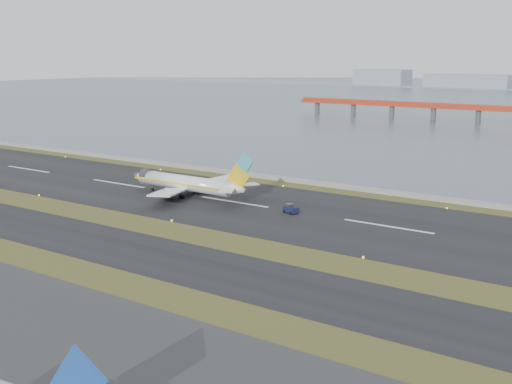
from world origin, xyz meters
TOP-DOWN VIEW (x-y plane):
  - ground at (0.00, 0.00)m, footprint 1000.00×1000.00m
  - taxiway_strip at (0.00, -12.00)m, footprint 1000.00×18.00m
  - runway_strip at (0.00, 30.00)m, footprint 1000.00×45.00m
  - seawall at (0.00, 60.00)m, footprint 1000.00×2.50m
  - airliner at (-12.89, 28.29)m, footprint 38.52×32.89m
  - pushback_tug at (17.24, 28.20)m, footprint 3.90×2.99m

SIDE VIEW (x-z plane):
  - ground at x=0.00m, z-range 0.00..0.00m
  - taxiway_strip at x=0.00m, z-range 0.00..0.10m
  - runway_strip at x=0.00m, z-range 0.00..0.10m
  - seawall at x=0.00m, z-range 0.00..1.00m
  - pushback_tug at x=17.24m, z-range -0.03..2.18m
  - airliner at x=-12.89m, z-range -2.94..9.86m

